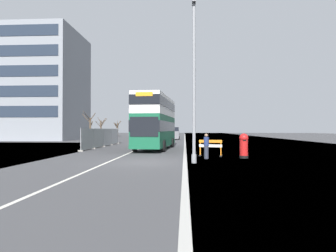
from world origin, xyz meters
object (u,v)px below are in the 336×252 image
object	(u,v)px
red_pillar_postbox	(244,145)
car_receding_far	(173,134)
car_receding_mid	(174,134)
double_decker_bus	(156,122)
car_oncoming_near	(146,135)
roadworks_barrier	(210,146)
pedestrian_at_kerb	(206,146)
lamppost_foreground	(194,85)

from	to	relation	value
red_pillar_postbox	car_receding_far	size ratio (longest dim) A/B	0.37
car_receding_mid	car_receding_far	world-z (taller)	car_receding_mid
red_pillar_postbox	car_receding_far	distance (m)	43.17
double_decker_bus	car_receding_far	world-z (taller)	double_decker_bus
double_decker_bus	car_oncoming_near	size ratio (longest dim) A/B	2.54
car_oncoming_near	car_receding_far	size ratio (longest dim) A/B	0.95
roadworks_barrier	double_decker_bus	bearing A→B (deg)	123.61
roadworks_barrier	pedestrian_at_kerb	xyz separation A→B (m)	(-0.43, -1.80, 0.09)
roadworks_barrier	car_receding_mid	world-z (taller)	car_receding_mid
lamppost_foreground	red_pillar_postbox	distance (m)	5.72
car_oncoming_near	pedestrian_at_kerb	bearing A→B (deg)	-74.01
double_decker_bus	red_pillar_postbox	distance (m)	10.77
lamppost_foreground	roadworks_barrier	xyz separation A→B (m)	(1.31, 4.22, -3.69)
roadworks_barrier	pedestrian_at_kerb	size ratio (longest dim) A/B	1.02
double_decker_bus	car_receding_far	bearing A→B (deg)	89.49
double_decker_bus	lamppost_foreground	world-z (taller)	lamppost_foreground
lamppost_foreground	car_receding_mid	bearing A→B (deg)	93.83
roadworks_barrier	lamppost_foreground	bearing A→B (deg)	-107.22
double_decker_bus	roadworks_barrier	bearing A→B (deg)	-56.39
lamppost_foreground	car_receding_mid	world-z (taller)	lamppost_foreground
car_receding_mid	car_receding_far	size ratio (longest dim) A/B	0.93
car_receding_far	pedestrian_at_kerb	bearing A→B (deg)	-84.86
car_receding_mid	pedestrian_at_kerb	xyz separation A→B (m)	(3.42, -35.56, -0.27)
double_decker_bus	car_receding_mid	size ratio (longest dim) A/B	2.59
car_receding_far	pedestrian_at_kerb	size ratio (longest dim) A/B	2.69
double_decker_bus	red_pillar_postbox	xyz separation A→B (m)	(6.72, -8.23, -1.77)
car_receding_mid	car_receding_far	xyz separation A→B (m)	(-0.48, 7.67, -0.08)
double_decker_bus	pedestrian_at_kerb	bearing A→B (deg)	-64.41
lamppost_foreground	roadworks_barrier	bearing A→B (deg)	72.78
red_pillar_postbox	pedestrian_at_kerb	size ratio (longest dim) A/B	1.00
lamppost_foreground	car_receding_far	bearing A→B (deg)	93.78
double_decker_bus	lamppost_foreground	bearing A→B (deg)	-73.45
pedestrian_at_kerb	roadworks_barrier	bearing A→B (deg)	76.51
car_oncoming_near	car_receding_mid	bearing A→B (deg)	64.14
red_pillar_postbox	roadworks_barrier	world-z (taller)	red_pillar_postbox
red_pillar_postbox	pedestrian_at_kerb	distance (m)	2.58
lamppost_foreground	red_pillar_postbox	world-z (taller)	lamppost_foreground
double_decker_bus	roadworks_barrier	size ratio (longest dim) A/B	6.37
car_receding_mid	double_decker_bus	bearing A→B (deg)	-91.68
roadworks_barrier	car_oncoming_near	world-z (taller)	car_oncoming_near
double_decker_bus	pedestrian_at_kerb	size ratio (longest dim) A/B	6.51
car_receding_mid	pedestrian_at_kerb	world-z (taller)	car_receding_mid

